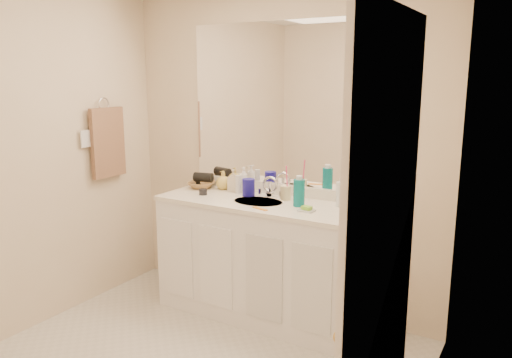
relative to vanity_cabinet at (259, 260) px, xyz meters
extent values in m
cube|color=beige|center=(0.00, 0.28, 0.77)|extent=(2.60, 0.02, 2.40)
cube|color=beige|center=(-1.30, -1.02, 0.77)|extent=(0.02, 2.60, 2.40)
cube|color=beige|center=(1.30, -1.02, 0.77)|extent=(0.02, 2.60, 2.40)
cube|color=white|center=(0.00, 0.00, 0.00)|extent=(1.50, 0.55, 0.85)
cube|color=white|center=(0.00, 0.00, 0.44)|extent=(1.52, 0.57, 0.03)
cube|color=white|center=(0.00, 0.26, 0.50)|extent=(1.52, 0.03, 0.08)
cylinder|color=beige|center=(0.00, -0.02, 0.44)|extent=(0.37, 0.37, 0.02)
cylinder|color=silver|center=(0.00, 0.16, 0.51)|extent=(0.02, 0.02, 0.11)
cube|color=white|center=(0.00, 0.27, 1.14)|extent=(1.48, 0.01, 1.20)
cylinder|color=#1B1596|center=(-0.15, 0.09, 0.52)|extent=(0.11, 0.11, 0.13)
cylinder|color=beige|center=(0.15, 0.12, 0.51)|extent=(0.10, 0.10, 0.10)
cylinder|color=#FE437D|center=(0.16, 0.12, 0.60)|extent=(0.01, 0.04, 0.21)
cylinder|color=#0A747F|center=(0.31, 0.01, 0.55)|extent=(0.08, 0.08, 0.19)
cylinder|color=silver|center=(0.56, 0.15, 0.54)|extent=(0.08, 0.08, 0.17)
cube|color=silver|center=(0.42, -0.09, 0.46)|extent=(0.11, 0.09, 0.01)
cube|color=#83D534|center=(0.42, -0.09, 0.48)|extent=(0.07, 0.06, 0.02)
cube|color=orange|center=(0.12, -0.20, 0.46)|extent=(0.13, 0.06, 0.01)
cylinder|color=black|center=(-0.47, -0.06, 0.48)|extent=(0.08, 0.08, 0.04)
cylinder|color=white|center=(-0.26, 0.12, 0.53)|extent=(0.05, 0.05, 0.14)
imported|color=white|center=(-0.26, 0.21, 0.55)|extent=(0.09, 0.09, 0.19)
imported|color=beige|center=(-0.33, 0.16, 0.54)|extent=(0.10, 0.10, 0.17)
imported|color=#DCBE55|center=(-0.44, 0.18, 0.53)|extent=(0.14, 0.14, 0.15)
imported|color=olive|center=(-0.62, 0.13, 0.48)|extent=(0.26, 0.26, 0.05)
cylinder|color=black|center=(-0.60, 0.13, 0.54)|extent=(0.17, 0.11, 0.08)
torus|color=silver|center=(-1.27, -0.25, 1.12)|extent=(0.01, 0.11, 0.11)
cube|color=brown|center=(-1.25, -0.25, 0.82)|extent=(0.04, 0.32, 0.55)
cube|color=white|center=(-1.27, -0.45, 0.88)|extent=(0.01, 0.08, 0.13)
cube|color=white|center=(1.29, -1.32, 0.57)|extent=(0.02, 0.82, 2.00)
camera|label=1|loc=(1.77, -3.03, 1.34)|focal=35.00mm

